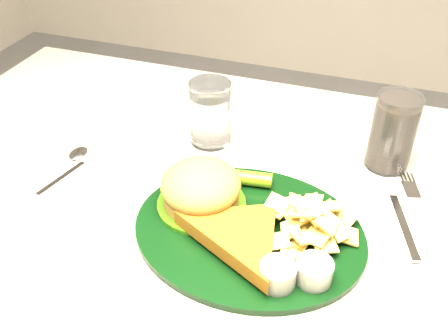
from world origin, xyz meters
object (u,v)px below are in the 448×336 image
Objects in this scene: cola_glass at (393,132)px; fork_napkin at (404,222)px; table at (219,335)px; water_glass at (210,113)px; dinner_plate at (249,214)px.

cola_glass is 0.16m from fork_napkin.
table is 0.46m from water_glass.
water_glass is 0.66× the size of fork_napkin.
cola_glass is at bearing 55.66° from dinner_plate.
dinner_plate is at bearing -57.04° from water_glass.
fork_napkin is (0.04, -0.14, -0.06)m from cola_glass.
fork_napkin reaches higher than table.
water_glass is at bearing 124.90° from dinner_plate.
water_glass reaches higher than dinner_plate.
table is 0.53m from cola_glass.
fork_napkin is at bearing -75.34° from cola_glass.
water_glass is at bearing 144.37° from fork_napkin.
dinner_plate reaches higher than fork_napkin.
table is 10.28× the size of water_glass.
water_glass is 0.37m from fork_napkin.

